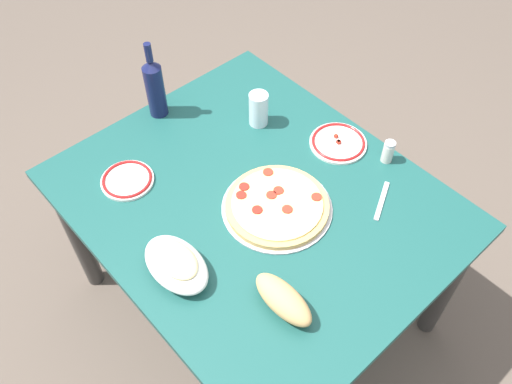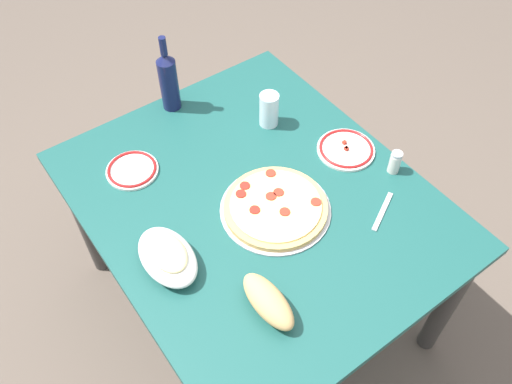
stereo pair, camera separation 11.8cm
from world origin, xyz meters
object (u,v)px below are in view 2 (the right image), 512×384
(baked_pasta_dish, at_px, (167,256))
(side_plate_near, at_px, (346,149))
(dining_table, at_px, (256,217))
(water_glass, at_px, (269,110))
(bread_loaf, at_px, (268,301))
(spice_shaker, at_px, (395,162))
(wine_bottle, at_px, (168,80))
(pepperoni_pizza, at_px, (275,207))
(side_plate_far, at_px, (132,170))

(baked_pasta_dish, bearing_deg, side_plate_near, 92.73)
(dining_table, bearing_deg, water_glass, 136.45)
(baked_pasta_dish, relative_size, side_plate_near, 1.16)
(bread_loaf, relative_size, spice_shaker, 2.39)
(spice_shaker, bearing_deg, wine_bottle, -148.75)
(pepperoni_pizza, height_order, side_plate_near, pepperoni_pizza)
(dining_table, distance_m, spice_shaker, 0.51)
(water_glass, relative_size, side_plate_far, 0.73)
(dining_table, distance_m, baked_pasta_dish, 0.39)
(pepperoni_pizza, distance_m, wine_bottle, 0.65)
(bread_loaf, distance_m, spice_shaker, 0.68)
(wine_bottle, bearing_deg, spice_shaker, 31.25)
(side_plate_far, distance_m, spice_shaker, 0.90)
(pepperoni_pizza, height_order, baked_pasta_dish, baked_pasta_dish)
(pepperoni_pizza, bearing_deg, spice_shaker, 76.68)
(baked_pasta_dish, distance_m, water_glass, 0.69)
(wine_bottle, xyz_separation_m, water_glass, (0.29, 0.24, -0.06))
(baked_pasta_dish, distance_m, wine_bottle, 0.72)
(dining_table, relative_size, bread_loaf, 5.99)
(wine_bottle, bearing_deg, bread_loaf, -13.46)
(water_glass, relative_size, spice_shaker, 1.52)
(bread_loaf, bearing_deg, spice_shaker, 103.96)
(bread_loaf, bearing_deg, side_plate_near, 119.07)
(dining_table, height_order, wine_bottle, wine_bottle)
(pepperoni_pizza, bearing_deg, water_glass, 146.15)
(spice_shaker, bearing_deg, water_glass, -155.32)
(pepperoni_pizza, bearing_deg, baked_pasta_dish, -94.19)
(water_glass, bearing_deg, side_plate_near, 26.16)
(pepperoni_pizza, relative_size, bread_loaf, 1.75)
(side_plate_near, xyz_separation_m, bread_loaf, (0.33, -0.60, 0.03))
(pepperoni_pizza, bearing_deg, dining_table, -164.86)
(dining_table, bearing_deg, pepperoni_pizza, 15.14)
(dining_table, height_order, side_plate_far, side_plate_far)
(pepperoni_pizza, distance_m, bread_loaf, 0.35)
(wine_bottle, height_order, spice_shaker, wine_bottle)
(dining_table, distance_m, wine_bottle, 0.60)
(dining_table, height_order, bread_loaf, bread_loaf)
(bread_loaf, xyz_separation_m, spice_shaker, (-0.17, 0.66, 0.00))
(wine_bottle, relative_size, side_plate_near, 1.50)
(baked_pasta_dish, height_order, side_plate_far, baked_pasta_dish)
(side_plate_near, bearing_deg, baked_pasta_dish, -87.27)
(spice_shaker, bearing_deg, bread_loaf, -76.04)
(baked_pasta_dish, height_order, spice_shaker, spice_shaker)
(wine_bottle, height_order, side_plate_near, wine_bottle)
(wine_bottle, relative_size, spice_shaker, 3.56)
(dining_table, xyz_separation_m, pepperoni_pizza, (0.08, 0.02, 0.12))
(wine_bottle, xyz_separation_m, side_plate_far, (0.21, -0.28, -0.12))
(dining_table, height_order, side_plate_near, side_plate_near)
(dining_table, relative_size, water_glass, 9.41)
(side_plate_far, relative_size, bread_loaf, 0.87)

